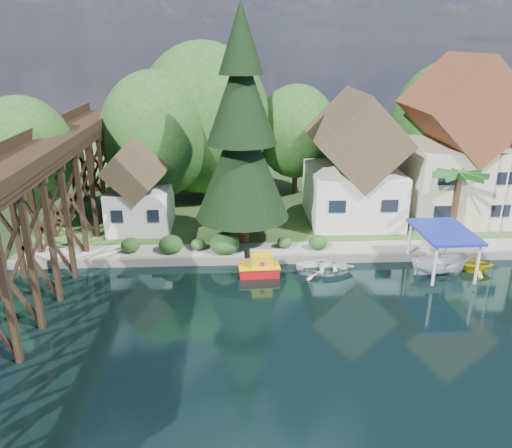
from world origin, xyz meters
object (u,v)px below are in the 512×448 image
object	(u,v)px
conifer	(242,135)
boat_yellow	(475,262)
flagpole	(510,175)
trestle_bridge	(31,210)
house_center	(457,150)
shed	(139,190)
house_left	(354,167)
boat_canopy	(441,256)
palm_tree	(459,177)
boat_white_a	(325,266)
tugboat	(260,267)

from	to	relation	value
conifer	boat_yellow	bearing A→B (deg)	-17.06
flagpole	trestle_bridge	bearing A→B (deg)	-169.05
house_center	shed	bearing A→B (deg)	-175.76
trestle_bridge	conifer	distance (m)	15.02
house_left	boat_canopy	bearing A→B (deg)	-68.95
boat_yellow	shed	bearing A→B (deg)	79.34
palm_tree	boat_yellow	xyz separation A→B (m)	(-0.36, -5.05, -4.85)
house_center	conifer	bearing A→B (deg)	-163.58
house_left	boat_canopy	distance (m)	11.64
trestle_bridge	shed	world-z (taller)	trestle_bridge
trestle_bridge	house_center	distance (m)	33.96
trestle_bridge	boat_white_a	xyz separation A→B (m)	(19.09, 1.23, -4.92)
boat_yellow	flagpole	bearing A→B (deg)	-31.17
palm_tree	flagpole	world-z (taller)	flagpole
palm_tree	house_left	bearing A→B (deg)	144.83
conifer	boat_canopy	bearing A→B (deg)	-21.33
trestle_bridge	palm_tree	bearing A→B (deg)	11.14
flagpole	boat_yellow	bearing A→B (deg)	-129.49
shed	palm_tree	bearing A→B (deg)	-7.80
trestle_bridge	tugboat	bearing A→B (deg)	3.91
house_left	conifer	world-z (taller)	conifer
tugboat	boat_white_a	bearing A→B (deg)	2.96
conifer	boat_white_a	world-z (taller)	conifer
palm_tree	flagpole	size ratio (longest dim) A/B	0.72
boat_canopy	boat_yellow	distance (m)	2.78
house_left	palm_tree	bearing A→B (deg)	-35.17
boat_canopy	palm_tree	bearing A→B (deg)	60.55
house_center	palm_tree	world-z (taller)	house_center
boat_canopy	boat_yellow	xyz separation A→B (m)	(2.67, 0.32, -0.71)
house_left	tugboat	distance (m)	13.81
house_left	conifer	bearing A→B (deg)	-152.60
trestle_bridge	shed	size ratio (longest dim) A/B	5.63
tugboat	palm_tree	bearing A→B (deg)	17.55
house_left	boat_white_a	distance (m)	11.39
trestle_bridge	boat_yellow	bearing A→B (deg)	1.66
house_left	palm_tree	size ratio (longest dim) A/B	1.91
boat_yellow	trestle_bridge	bearing A→B (deg)	99.97
trestle_bridge	boat_yellow	size ratio (longest dim) A/B	16.83
flagpole	boat_canopy	distance (m)	10.45
boat_canopy	tugboat	bearing A→B (deg)	177.97
conifer	trestle_bridge	bearing A→B (deg)	-156.41
house_left	flagpole	bearing A→B (deg)	-20.06
flagpole	tugboat	distance (m)	21.32
house_center	tugboat	size ratio (longest dim) A/B	4.80
house_left	palm_tree	xyz separation A→B (m)	(6.99, -4.92, 0.40)
flagpole	tugboat	size ratio (longest dim) A/B	2.77
trestle_bridge	shed	xyz separation A→B (m)	(5.00, 9.33, -1.52)
conifer	palm_tree	world-z (taller)	conifer
conifer	palm_tree	bearing A→B (deg)	0.22
house_left	conifer	size ratio (longest dim) A/B	0.63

